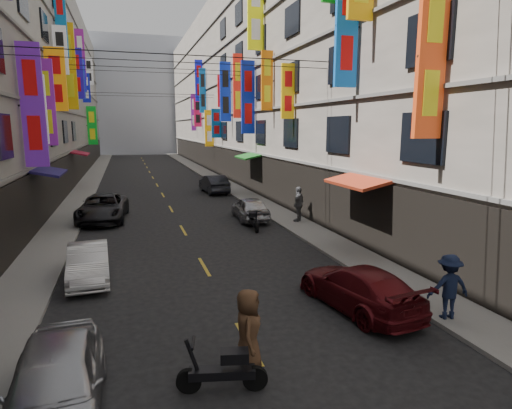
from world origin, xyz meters
TOP-DOWN VIEW (x-y plane):
  - sidewalk_left at (-6.00, 42.00)m, footprint 2.00×90.00m
  - sidewalk_right at (6.00, 42.00)m, footprint 2.00×90.00m
  - building_row_right at (11.99, 42.00)m, footprint 10.14×90.00m
  - haze_block at (0.00, 92.00)m, footprint 18.00×8.00m
  - shop_signage at (-0.11, 34.45)m, footprint 14.00×55.00m
  - street_awnings at (-1.26, 26.00)m, footprint 13.99×35.20m
  - overhead_cables at (0.00, 30.00)m, footprint 14.00×38.04m
  - lane_markings at (0.00, 39.00)m, footprint 0.12×80.20m
  - scooter_crossing at (-0.99, 10.30)m, footprint 1.78×0.66m
  - scooter_far_right at (3.47, 23.11)m, footprint 0.50×1.80m
  - car_left_near at (-4.00, 10.33)m, footprint 1.75×4.12m
  - car_left_mid at (-4.00, 17.74)m, footprint 1.50×3.76m
  - car_left_far at (-3.95, 27.58)m, footprint 2.86×5.45m
  - car_right_near at (3.58, 13.03)m, footprint 2.37×4.54m
  - car_right_mid at (3.94, 25.40)m, footprint 1.76×4.00m
  - car_right_far at (4.00, 35.92)m, footprint 1.76×4.42m
  - pedestrian_rnear at (5.40, 11.56)m, footprint 1.21×0.77m
  - pedestrian_rfar at (6.20, 23.78)m, footprint 1.24×1.23m
  - pedestrian_crossing at (-0.32, 10.85)m, footprint 0.85×1.04m

SIDE VIEW (x-z plane):
  - lane_markings at x=0.00m, z-range 0.00..0.01m
  - sidewalk_left at x=-6.00m, z-range 0.00..0.12m
  - sidewalk_right at x=6.00m, z-range 0.00..0.12m
  - scooter_crossing at x=-0.99m, z-range -0.13..1.01m
  - scooter_far_right at x=3.47m, z-range -0.13..1.01m
  - car_left_mid at x=-4.00m, z-range 0.00..1.22m
  - car_right_near at x=3.58m, z-range 0.00..1.26m
  - car_right_mid at x=3.94m, z-range 0.00..1.34m
  - car_left_near at x=-4.00m, z-range 0.00..1.39m
  - car_right_far at x=4.00m, z-range 0.00..1.43m
  - car_left_far at x=-3.95m, z-range 0.00..1.46m
  - pedestrian_crossing at x=-0.32m, z-range 0.00..1.83m
  - pedestrian_rnear at x=5.40m, z-range 0.12..1.87m
  - pedestrian_rfar at x=6.20m, z-range 0.12..2.02m
  - street_awnings at x=-1.26m, z-range 2.80..3.20m
  - overhead_cables at x=0.00m, z-range 8.18..9.42m
  - shop_signage at x=-0.11m, z-range 3.01..15.23m
  - building_row_right at x=11.99m, z-range -0.01..18.99m
  - haze_block at x=0.00m, z-range 0.00..22.00m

